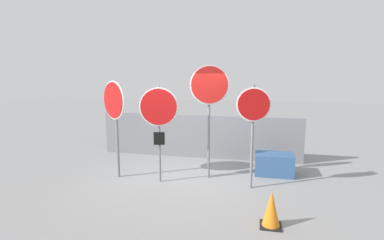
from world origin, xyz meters
TOP-DOWN VIEW (x-y plane):
  - ground_plane at (0.00, 0.00)m, footprint 40.00×40.00m
  - fence_back at (0.00, 1.98)m, footprint 5.96×0.12m
  - stop_sign_0 at (-1.61, -0.14)m, footprint 0.76×0.53m
  - stop_sign_1 at (-0.48, -0.24)m, footprint 0.86×0.21m
  - stop_sign_2 at (0.58, 0.28)m, footprint 0.88×0.28m
  - stop_sign_3 at (1.59, -0.17)m, footprint 0.72×0.15m
  - traffic_cone_0 at (1.96, -1.75)m, footprint 0.35×0.35m
  - storage_crate at (2.13, 0.90)m, footprint 0.93×0.63m

SIDE VIEW (x-z plane):
  - ground_plane at x=0.00m, z-range 0.00..0.00m
  - storage_crate at x=2.13m, z-range 0.00..0.53m
  - traffic_cone_0 at x=1.96m, z-range 0.00..0.61m
  - fence_back at x=0.00m, z-range 0.00..1.27m
  - stop_sign_1 at x=-0.48m, z-range 0.52..2.78m
  - stop_sign_3 at x=1.59m, z-range 0.54..2.81m
  - stop_sign_0 at x=-1.61m, z-range 0.55..2.89m
  - stop_sign_2 at x=0.58m, z-range 0.72..3.41m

